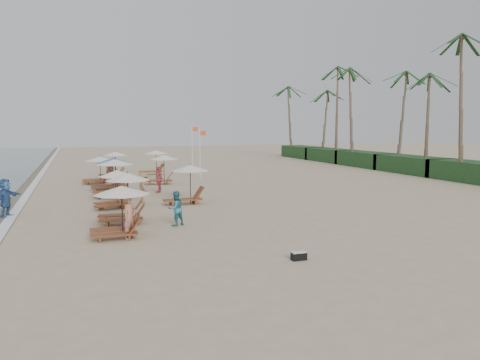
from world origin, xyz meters
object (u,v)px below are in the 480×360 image
object	(u,v)px
beachgoer_mid_b	(144,188)
flag_pole_near	(200,150)
lounger_station_1	(123,200)
lounger_station_5	(97,169)
beachgoer_mid_a	(176,208)
waterline_walker	(6,198)
lounger_station_3	(112,178)
duffel_bag	(299,256)
beachgoer_near	(130,217)
inland_station_0	(186,182)
lounger_station_0	(117,210)
inland_station_1	(161,167)
lounger_station_4	(109,175)
inland_station_2	(154,160)
beachgoer_far_a	(159,180)
beachgoer_far_b	(110,176)
lounger_station_6	(113,166)
lounger_station_2	(113,189)

from	to	relation	value
beachgoer_mid_b	flag_pole_near	world-z (taller)	flag_pole_near
lounger_station_1	flag_pole_near	bearing A→B (deg)	64.39
lounger_station_5	beachgoer_mid_a	size ratio (longest dim) A/B	1.66
lounger_station_5	waterline_walker	size ratio (longest dim) A/B	1.37
lounger_station_3	duffel_bag	size ratio (longest dim) A/B	5.20
beachgoer_near	duffel_bag	world-z (taller)	beachgoer_near
inland_station_0	beachgoer_near	distance (m)	8.51
lounger_station_0	inland_station_1	distance (m)	17.30
lounger_station_4	beachgoer_near	world-z (taller)	lounger_station_4
inland_station_2	beachgoer_mid_a	xyz separation A→B (m)	(-2.60, -22.72, -0.51)
inland_station_0	beachgoer_mid_a	distance (m)	5.96
waterline_walker	beachgoer_far_a	bearing A→B (deg)	-29.79
beachgoer_far_a	beachgoer_mid_b	bearing A→B (deg)	9.03
lounger_station_1	waterline_walker	bearing A→B (deg)	147.99
lounger_station_3	lounger_station_4	world-z (taller)	lounger_station_3
beachgoer_near	beachgoer_far_b	xyz separation A→B (m)	(0.32, 15.85, 0.04)
lounger_station_1	lounger_station_5	distance (m)	15.60
beachgoer_far_a	beachgoer_mid_a	bearing A→B (deg)	24.60
flag_pole_near	beachgoer_near	bearing A→B (deg)	-111.92
inland_station_1	beachgoer_mid_a	distance (m)	15.45
lounger_station_3	lounger_station_6	bearing A→B (deg)	85.52
lounger_station_4	lounger_station_5	xyz separation A→B (m)	(-0.64, 3.87, 0.04)
lounger_station_6	flag_pole_near	world-z (taller)	flag_pole_near
lounger_station_6	beachgoer_near	size ratio (longest dim) A/B	1.44
waterline_walker	lounger_station_4	bearing A→B (deg)	-7.39
lounger_station_4	beachgoer_far_b	world-z (taller)	lounger_station_4
inland_station_2	inland_station_1	bearing A→B (deg)	-94.60
inland_station_0	waterline_walker	world-z (taller)	inland_station_0
lounger_station_5	beachgoer_far_b	size ratio (longest dim) A/B	1.42
lounger_station_1	lounger_station_2	world-z (taller)	lounger_station_1
lounger_station_2	beachgoer_mid_b	world-z (taller)	lounger_station_2
lounger_station_1	lounger_station_6	bearing A→B (deg)	87.18
lounger_station_3	inland_station_0	size ratio (longest dim) A/B	0.94
inland_station_1	beachgoer_mid_b	distance (m)	8.99
inland_station_2	waterline_walker	world-z (taller)	inland_station_2
inland_station_1	flag_pole_near	distance (m)	5.11
inland_station_2	waterline_walker	xyz separation A→B (m)	(-10.09, -17.87, -0.34)
lounger_station_5	beachgoer_near	distance (m)	18.95
inland_station_0	beachgoer_near	world-z (taller)	inland_station_0
inland_station_2	beachgoer_mid_b	bearing A→B (deg)	-100.96
lounger_station_1	lounger_station_3	size ratio (longest dim) A/B	0.94
lounger_station_0	lounger_station_4	bearing A→B (deg)	87.39
lounger_station_4	beachgoer_mid_a	distance (m)	13.39
inland_station_0	beachgoer_near	xyz separation A→B (m)	(-4.01, -7.50, -0.39)
lounger_station_5	lounger_station_0	bearing A→B (deg)	-90.08
lounger_station_3	beachgoer_mid_b	bearing A→B (deg)	-62.41
lounger_station_4	beachgoer_far_a	world-z (taller)	lounger_station_4
lounger_station_3	lounger_station_4	size ratio (longest dim) A/B	0.94
beachgoer_mid_b	waterline_walker	bearing A→B (deg)	96.29
lounger_station_0	inland_station_0	size ratio (longest dim) A/B	0.88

